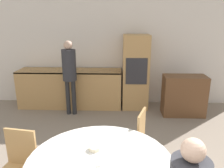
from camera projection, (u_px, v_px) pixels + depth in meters
wall_back at (116, 52)px, 5.40m from camera, size 6.39×0.05×2.60m
kitchen_counter at (71, 88)px, 5.35m from camera, size 2.47×0.60×0.91m
oven_unit at (135, 72)px, 5.19m from camera, size 0.60×0.59×1.75m
sideboard at (184, 96)px, 4.86m from camera, size 0.92×0.45×0.90m
chair_far_left at (18, 164)px, 2.50m from camera, size 0.46×0.46×0.89m
chair_far_right at (134, 136)px, 3.09m from camera, size 0.51×0.51×0.89m
person_standing at (69, 70)px, 4.71m from camera, size 0.30×0.30×1.66m
cup at (98, 167)px, 2.00m from camera, size 0.06×0.06×0.09m
bowl_near at (95, 148)px, 2.33m from camera, size 0.13×0.13×0.04m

